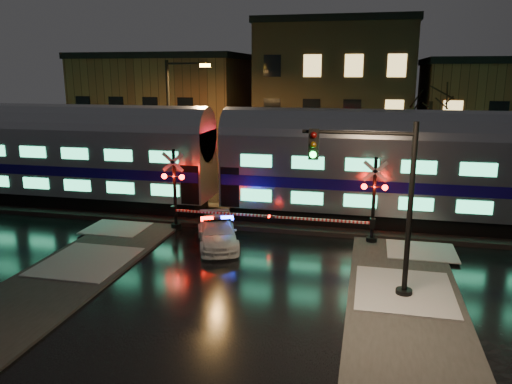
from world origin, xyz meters
TOP-DOWN VIEW (x-y plane):
  - ground at (0.00, 0.00)m, footprint 120.00×120.00m
  - ballast at (0.00, 5.00)m, footprint 90.00×4.20m
  - sidewalk_left at (-6.50, -6.00)m, footprint 4.00×20.00m
  - sidewalk_right at (6.50, -6.00)m, footprint 4.00×20.00m
  - building_left at (-13.00, 22.00)m, footprint 14.00×10.00m
  - building_mid at (2.00, 22.50)m, footprint 12.00×11.00m
  - building_right at (15.00, 22.00)m, footprint 12.00×10.00m
  - train at (-3.06, 5.00)m, footprint 51.00×3.12m
  - police_car at (-1.75, 0.50)m, footprint 3.19×4.65m
  - crossing_signal_right at (4.96, 2.31)m, footprint 5.86×0.66m
  - crossing_signal_left at (-4.22, 2.31)m, footprint 5.93×0.66m
  - traffic_light at (5.47, -3.36)m, footprint 4.11×0.72m
  - streetlight at (-7.20, 9.00)m, footprint 2.90×0.30m

SIDE VIEW (x-z plane):
  - ground at x=0.00m, z-range 0.00..0.00m
  - sidewalk_left at x=-6.50m, z-range 0.00..0.12m
  - sidewalk_right at x=6.50m, z-range 0.00..0.12m
  - ballast at x=0.00m, z-range 0.00..0.24m
  - police_car at x=-1.75m, z-range -0.07..1.33m
  - crossing_signal_right at x=4.96m, z-range -0.36..3.79m
  - crossing_signal_left at x=-4.22m, z-range -0.36..3.84m
  - traffic_light at x=5.47m, z-range 0.20..6.55m
  - train at x=-3.06m, z-range 0.42..6.35m
  - building_right at x=15.00m, z-range 0.00..8.50m
  - building_left at x=-13.00m, z-range 0.00..9.00m
  - streetlight at x=-7.20m, z-range 0.66..9.33m
  - building_mid at x=2.00m, z-range 0.00..11.50m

